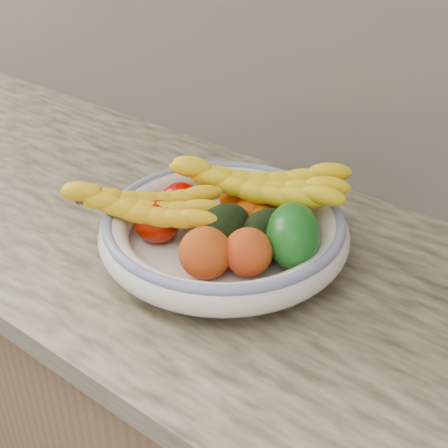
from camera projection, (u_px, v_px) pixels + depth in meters
kitchen_counter at (232, 428)px, 1.25m from camera, size 2.44×0.66×1.40m
fruit_bowl at (224, 230)px, 0.97m from camera, size 0.39×0.39×0.08m
clementine_back_left at (233, 198)px, 1.05m from camera, size 0.06×0.06×0.04m
clementine_back_right at (270, 205)px, 1.03m from camera, size 0.07×0.07×0.05m
clementine_back_mid at (251, 213)px, 1.00m from camera, size 0.07×0.07×0.05m
clementine_extra at (261, 218)px, 0.99m from camera, size 0.05×0.05×0.04m
tomato_left at (181, 201)px, 1.02m from camera, size 0.09×0.09×0.06m
tomato_near_left at (157, 221)px, 0.97m from camera, size 0.09×0.09×0.07m
avocado_center at (223, 230)px, 0.94m from camera, size 0.09×0.12×0.08m
avocado_right at (266, 230)px, 0.94m from camera, size 0.08×0.10×0.06m
green_mango at (293, 235)px, 0.91m from camera, size 0.16×0.16×0.11m
peach_front at (205, 253)px, 0.89m from camera, size 0.09×0.09×0.08m
peach_right at (248, 252)px, 0.89m from camera, size 0.08×0.08×0.07m
banana_bunch_back at (257, 189)px, 1.00m from camera, size 0.33×0.22×0.09m
banana_bunch_front at (142, 210)px, 0.96m from camera, size 0.28×0.23×0.07m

